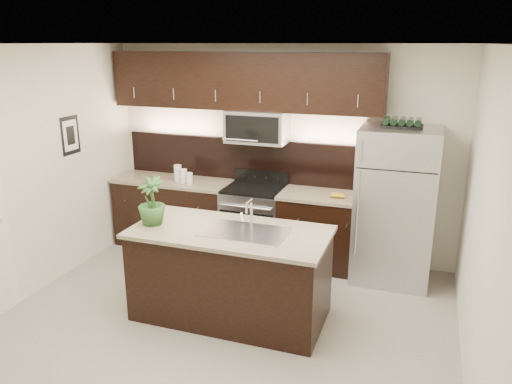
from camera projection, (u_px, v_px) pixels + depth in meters
ground at (222, 323)px, 5.02m from camera, size 4.50×4.50×0.00m
room_walls at (205, 159)px, 4.53m from camera, size 4.52×4.02×2.71m
counter_run at (240, 220)px, 6.55m from camera, size 3.51×0.65×0.94m
upper_fixtures at (245, 90)px, 6.19m from camera, size 3.49×0.40×1.66m
island at (231, 273)px, 5.04m from camera, size 1.96×0.96×0.94m
sink_faucet at (244, 230)px, 4.86m from camera, size 0.84×0.50×0.28m
refrigerator at (395, 205)px, 5.75m from camera, size 0.87×0.79×1.81m
wine_rack at (402, 123)px, 5.48m from camera, size 0.45×0.28×0.10m
plant at (151, 201)px, 5.01m from camera, size 0.29×0.29×0.49m
canisters at (182, 175)px, 6.56m from camera, size 0.31×0.18×0.22m
french_press at (367, 192)px, 5.83m from camera, size 0.09×0.09×0.26m
bananas at (333, 195)px, 5.94m from camera, size 0.20×0.15×0.06m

